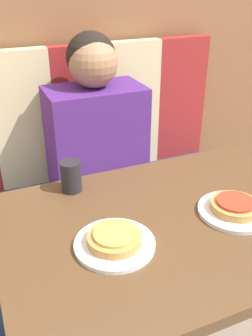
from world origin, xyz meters
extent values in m
cube|color=navy|center=(0.00, 0.64, 0.25)|extent=(1.31, 0.49, 0.50)
cube|color=beige|center=(-0.26, 0.85, 0.80)|extent=(0.26, 0.06, 0.61)
cube|color=maroon|center=(0.00, 0.85, 0.80)|extent=(0.26, 0.06, 0.61)
cube|color=beige|center=(0.26, 0.85, 0.80)|extent=(0.26, 0.06, 0.61)
cube|color=maroon|center=(0.52, 0.85, 0.80)|extent=(0.26, 0.06, 0.61)
cube|color=brown|center=(0.00, 0.00, 0.75)|extent=(0.95, 0.67, 0.03)
cylinder|color=brown|center=(0.00, 0.00, 0.37)|extent=(0.10, 0.10, 0.74)
cube|color=#4C237A|center=(0.00, 0.64, 0.74)|extent=(0.39, 0.23, 0.49)
sphere|color=#9E7051|center=(0.00, 0.64, 1.08)|extent=(0.19, 0.19, 0.19)
sphere|color=black|center=(0.00, 0.66, 1.09)|extent=(0.19, 0.19, 0.19)
cylinder|color=white|center=(-0.19, -0.04, 0.78)|extent=(0.21, 0.21, 0.01)
cylinder|color=white|center=(0.19, -0.04, 0.78)|extent=(0.21, 0.21, 0.01)
cylinder|color=#C68E47|center=(-0.19, -0.04, 0.80)|extent=(0.14, 0.14, 0.02)
cylinder|color=gold|center=(-0.19, -0.04, 0.81)|extent=(0.11, 0.11, 0.01)
cylinder|color=#C68E47|center=(0.19, -0.04, 0.80)|extent=(0.14, 0.14, 0.02)
cylinder|color=#B73823|center=(0.19, -0.04, 0.81)|extent=(0.11, 0.11, 0.01)
cylinder|color=#232328|center=(-0.21, 0.26, 0.82)|extent=(0.07, 0.07, 0.10)
camera|label=1|loc=(-0.45, -0.74, 1.40)|focal=40.00mm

